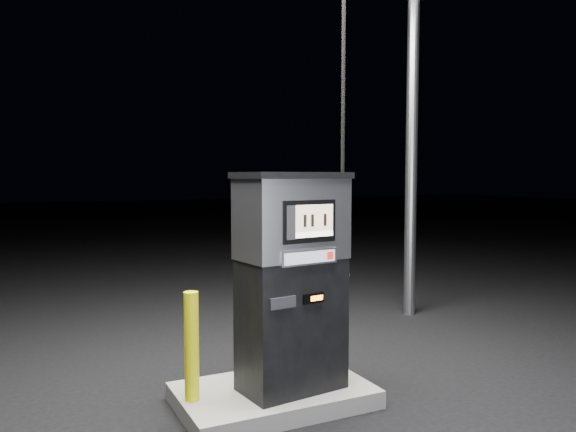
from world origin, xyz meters
name	(u,v)px	position (x,y,z in m)	size (l,w,h in m)	color
ground	(274,404)	(0.00, 0.00, 0.00)	(80.00, 80.00, 0.00)	black
pump_island	(274,395)	(0.00, 0.00, 0.07)	(1.60, 1.00, 0.15)	slate
fuel_dispenser	(292,279)	(0.12, -0.10, 1.08)	(1.03, 0.64, 3.76)	black
bollard_left	(192,346)	(-0.70, 0.03, 0.59)	(0.12, 0.12, 0.87)	#EEEB0D
bollard_right	(339,318)	(0.74, 0.16, 0.62)	(0.13, 0.13, 0.95)	#EEEB0D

